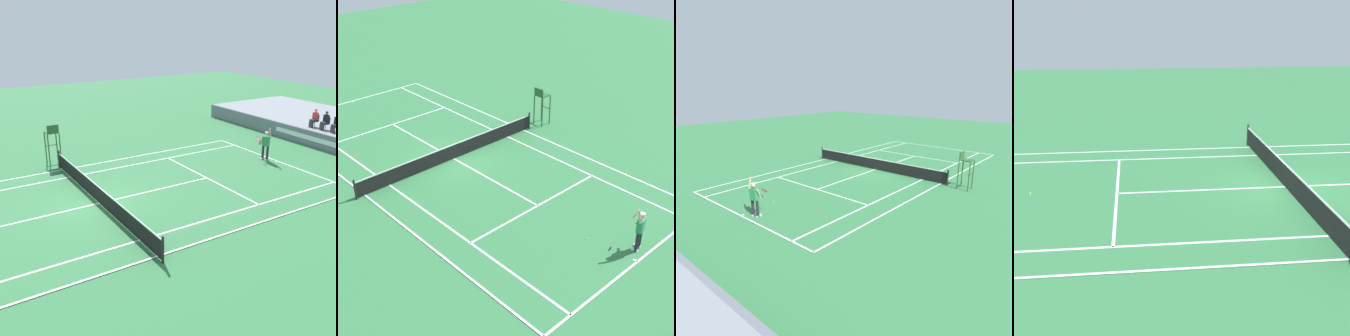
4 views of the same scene
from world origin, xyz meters
TOP-DOWN VIEW (x-y plane):
  - ground_plane at (0.00, 0.00)m, footprint 80.00×80.00m
  - court at (0.00, 0.00)m, footprint 11.08×23.88m
  - net at (0.00, 0.00)m, footprint 11.98×0.10m
  - tennis_player at (-0.68, 11.40)m, footprint 0.74×0.74m
  - tennis_ball at (0.32, 9.58)m, footprint 0.07×0.07m
  - umpire_chair at (-7.02, 0.00)m, footprint 0.77×0.77m

SIDE VIEW (x-z plane):
  - ground_plane at x=0.00m, z-range 0.00..0.00m
  - court at x=0.00m, z-range 0.00..0.02m
  - tennis_ball at x=0.32m, z-range 0.00..0.07m
  - net at x=0.00m, z-range -0.01..1.06m
  - tennis_player at x=-0.68m, z-range -0.05..2.04m
  - umpire_chair at x=-7.02m, z-range 0.34..2.78m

